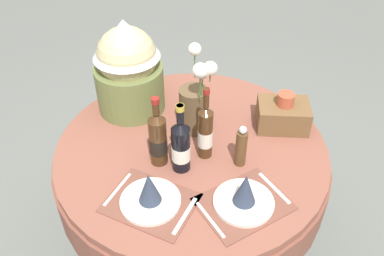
# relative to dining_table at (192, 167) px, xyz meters

# --- Properties ---
(ground) EXTENTS (8.00, 8.00, 0.00)m
(ground) POSITION_rel_dining_table_xyz_m (0.00, 0.00, -0.62)
(ground) COLOR slate
(dining_table) EXTENTS (1.26, 1.26, 0.76)m
(dining_table) POSITION_rel_dining_table_xyz_m (0.00, 0.00, 0.00)
(dining_table) COLOR brown
(dining_table) RESTS_ON ground
(place_setting_left) EXTENTS (0.41, 0.37, 0.16)m
(place_setting_left) POSITION_rel_dining_table_xyz_m (-0.14, -0.35, 0.19)
(place_setting_left) COLOR brown
(place_setting_left) RESTS_ON dining_table
(place_setting_right) EXTENTS (0.43, 0.41, 0.16)m
(place_setting_right) POSITION_rel_dining_table_xyz_m (0.22, -0.33, 0.19)
(place_setting_right) COLOR brown
(place_setting_right) RESTS_ON dining_table
(flower_vase) EXTENTS (0.17, 0.23, 0.40)m
(flower_vase) POSITION_rel_dining_table_xyz_m (0.01, 0.13, 0.30)
(flower_vase) COLOR brown
(flower_vase) RESTS_ON dining_table
(wine_bottle_left) EXTENTS (0.08, 0.08, 0.33)m
(wine_bottle_left) POSITION_rel_dining_table_xyz_m (-0.04, -0.14, 0.27)
(wine_bottle_left) COLOR black
(wine_bottle_left) RESTS_ON dining_table
(wine_bottle_centre) EXTENTS (0.07, 0.07, 0.35)m
(wine_bottle_centre) POSITION_rel_dining_table_xyz_m (0.06, -0.05, 0.27)
(wine_bottle_centre) COLOR #422814
(wine_bottle_centre) RESTS_ON dining_table
(wine_bottle_right) EXTENTS (0.08, 0.08, 0.34)m
(wine_bottle_right) POSITION_rel_dining_table_xyz_m (-0.13, -0.11, 0.27)
(wine_bottle_right) COLOR #422814
(wine_bottle_right) RESTS_ON dining_table
(pepper_mill) EXTENTS (0.05, 0.05, 0.21)m
(pepper_mill) POSITION_rel_dining_table_xyz_m (0.22, -0.10, 0.24)
(pepper_mill) COLOR brown
(pepper_mill) RESTS_ON dining_table
(gift_tub_back_left) EXTENTS (0.33, 0.33, 0.48)m
(gift_tub_back_left) POSITION_rel_dining_table_xyz_m (-0.32, 0.28, 0.39)
(gift_tub_back_left) COLOR olive
(gift_tub_back_left) RESTS_ON dining_table
(woven_basket_side_right) EXTENTS (0.24, 0.18, 0.19)m
(woven_basket_side_right) POSITION_rel_dining_table_xyz_m (0.42, 0.17, 0.21)
(woven_basket_side_right) COLOR brown
(woven_basket_side_right) RESTS_ON dining_table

